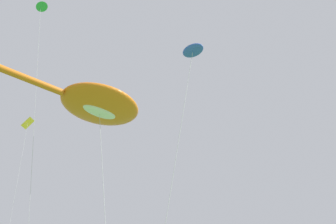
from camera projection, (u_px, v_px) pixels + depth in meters
big_show_kite at (97, 104)px, 24.93m from camera, size 10.68×4.57×16.70m
small_kite_tiny_distant at (41, 6)px, 30.33m from camera, size 4.18×1.40×26.07m
small_kite_box_yellow at (26, 133)px, 36.21m from camera, size 1.19×2.20×22.13m
small_kite_diamond_red at (192, 53)px, 17.55m from camera, size 2.50×1.35×14.11m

